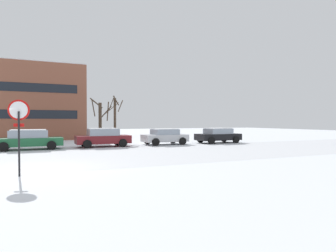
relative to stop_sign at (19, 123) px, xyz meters
The scene contains 10 objects.
ground_plane 2.40m from the stop_sign, 66.34° to the left, with size 120.00×120.00×0.00m, color white.
road_surface 5.56m from the stop_sign, 83.97° to the left, with size 80.00×9.84×0.00m.
stop_sign is the anchor object (origin of this frame).
parked_car_green 10.92m from the stop_sign, 91.22° to the left, with size 4.60×2.04×1.44m.
parked_car_maroon 12.24m from the stop_sign, 65.28° to the left, with size 4.24×2.13×1.48m.
parked_car_silver 15.24m from the stop_sign, 46.68° to the left, with size 3.87×2.21×1.39m.
parked_car_black 19.13m from the stop_sign, 34.47° to the left, with size 4.19×2.17×1.40m.
tree_far_mid 15.23m from the stop_sign, 69.08° to the left, with size 1.91×1.91×4.11m.
tree_far_left 17.14m from the stop_sign, 65.58° to the left, with size 1.55×1.39×4.54m.
building_far_left 25.43m from the stop_sign, 89.91° to the left, with size 10.04×9.92×8.32m.
Camera 1 is at (0.36, -12.87, 2.03)m, focal length 30.24 mm.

